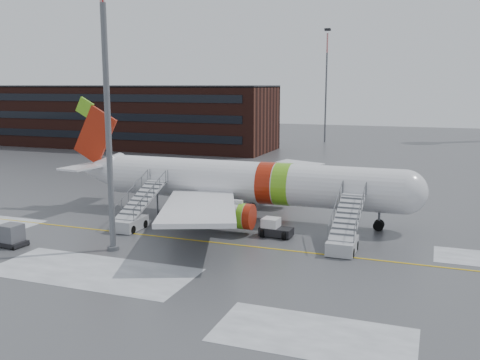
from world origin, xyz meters
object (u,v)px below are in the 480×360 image
at_px(pushback_tug, 274,228).
at_px(light_mast_near, 107,91).
at_px(airliner, 238,182).
at_px(airstair_fwd, 344,236).
at_px(airstair_aft, 134,216).
at_px(uld_container, 11,236).

height_order(pushback_tug, light_mast_near, light_mast_near).
distance_m(airliner, light_mast_near, 16.16).
bearing_deg(light_mast_near, airliner, 67.07).
height_order(airstair_fwd, pushback_tug, airstair_fwd).
bearing_deg(airliner, light_mast_near, -112.93).
xyz_separation_m(airstair_aft, pushback_tug, (12.32, 1.65, -0.39)).
distance_m(airstair_fwd, airstair_aft, 18.33).
bearing_deg(pushback_tug, airstair_aft, -172.39).
relative_size(airstair_aft, uld_container, 3.46).
bearing_deg(light_mast_near, pushback_tug, 36.83).
xyz_separation_m(airliner, light_mast_near, (-5.36, -12.68, 8.46)).
height_order(airliner, uld_container, airliner).
relative_size(airliner, light_mast_near, 1.54).
height_order(airliner, airstair_aft, airliner).
bearing_deg(airstair_fwd, pushback_tug, 164.68).
relative_size(airliner, airstair_aft, 4.55).
relative_size(pushback_tug, uld_container, 1.23).
bearing_deg(airstair_fwd, airstair_aft, 180.00).
xyz_separation_m(airstair_fwd, airstair_aft, (-18.33, 0.00, 0.00)).
xyz_separation_m(airliner, pushback_tug, (5.04, -4.89, -2.75)).
bearing_deg(light_mast_near, airstair_aft, 107.30).
height_order(airstair_fwd, light_mast_near, light_mast_near).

